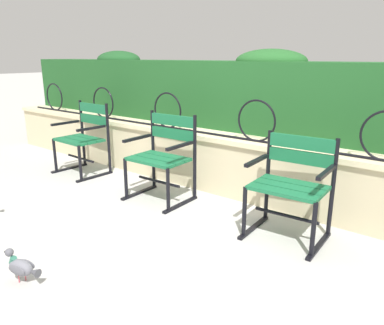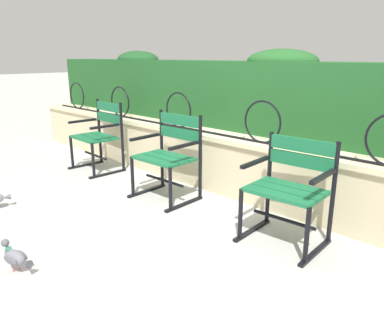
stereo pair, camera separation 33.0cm
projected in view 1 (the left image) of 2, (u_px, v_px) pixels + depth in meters
The scene contains 8 objects.
ground_plane at pixel (183, 225), 3.36m from camera, with size 60.00×60.00×0.00m, color #B7B5AF.
stone_wall at pixel (241, 166), 4.00m from camera, with size 8.23×0.41×0.63m.
iron_arch_fence at pixel (213, 119), 4.00m from camera, with size 7.67×0.02×0.42m.
hedge_row at pixel (268, 94), 4.13m from camera, with size 8.06×0.57×0.90m.
park_chair_leftmost at pixel (84, 136), 4.76m from camera, with size 0.62×0.54×0.89m.
park_chair_centre_left at pixel (163, 155), 3.88m from camera, with size 0.63×0.54×0.89m.
park_chair_centre_right at pixel (292, 183), 3.06m from camera, with size 0.64×0.55×0.83m.
pigeon_far_side at pixel (21, 267), 2.48m from camera, with size 0.29×0.14×0.22m.
Camera 1 is at (1.98, -2.35, 1.46)m, focal length 35.15 mm.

